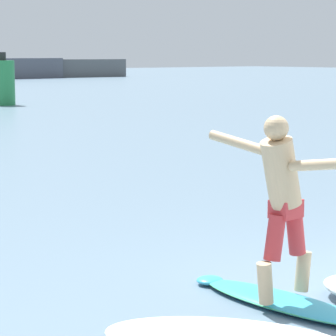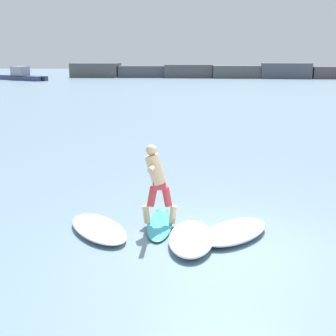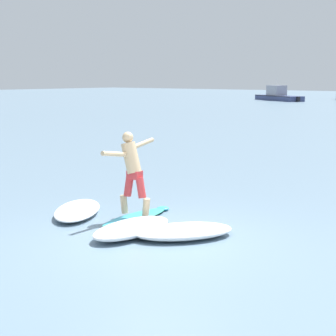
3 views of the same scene
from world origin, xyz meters
TOP-DOWN VIEW (x-y plane):
  - surfboard at (-1.27, 0.83)m, footprint 0.60×1.97m
  - surfer at (-1.33, 0.79)m, footprint 0.72×1.54m
  - channel_marker_buoy at (10.26, 27.78)m, footprint 1.10×1.10m

SIDE VIEW (x-z plane):
  - surfboard at x=-1.27m, z-range -0.07..0.15m
  - channel_marker_buoy at x=10.26m, z-range -0.15..2.15m
  - surfer at x=-1.33m, z-range 0.22..1.85m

